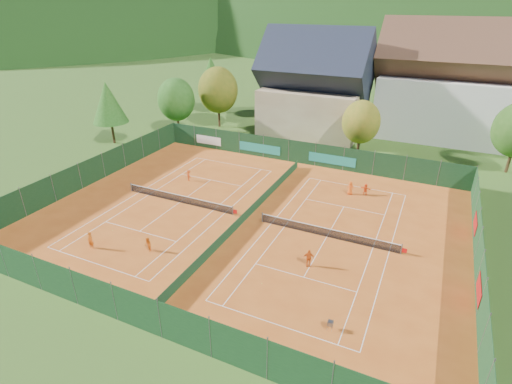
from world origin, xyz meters
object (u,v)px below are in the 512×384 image
(hotel_block_a, at_px, (451,89))
(player_right_far_a, at_px, (350,188))
(player_left_mid, at_px, (148,245))
(player_left_far, at_px, (189,176))
(player_right_far_b, at_px, (366,189))
(player_left_near, at_px, (90,240))
(player_right_near, at_px, (309,258))
(ball_hopper, at_px, (330,323))
(chalet, at_px, (315,90))

(hotel_block_a, distance_m, player_right_far_a, 28.40)
(hotel_block_a, relative_size, player_left_mid, 16.37)
(player_left_far, bearing_deg, player_right_far_b, -138.01)
(hotel_block_a, distance_m, player_left_far, 41.03)
(player_left_near, xyz_separation_m, player_left_mid, (4.75, 1.71, -0.13))
(player_left_mid, height_order, player_right_far_b, player_left_mid)
(player_right_near, bearing_deg, ball_hopper, -80.30)
(chalet, bearing_deg, ball_hopper, -70.70)
(player_right_far_a, relative_size, player_right_far_b, 1.22)
(player_left_near, relative_size, player_right_far_b, 1.25)
(chalet, distance_m, player_right_near, 36.97)
(player_left_far, height_order, player_right_far_b, player_left_far)
(hotel_block_a, height_order, ball_hopper, hotel_block_a)
(hotel_block_a, distance_m, player_right_near, 42.18)
(player_left_far, height_order, player_right_far_a, player_right_far_a)
(player_left_near, height_order, player_right_far_a, player_left_near)
(player_left_near, distance_m, player_left_mid, 5.05)
(ball_hopper, xyz_separation_m, player_right_far_a, (-3.44, 20.44, 0.21))
(player_left_far, bearing_deg, player_left_near, 118.36)
(chalet, xyz_separation_m, player_right_far_b, (12.38, -19.70, -5.99))
(player_right_near, distance_m, player_right_far_a, 14.46)
(player_right_near, bearing_deg, player_left_far, 130.63)
(player_left_near, relative_size, player_left_far, 1.18)
(player_left_mid, relative_size, player_left_far, 0.99)
(hotel_block_a, bearing_deg, ball_hopper, -95.73)
(player_left_near, xyz_separation_m, player_right_far_a, (17.77, 19.92, -0.02))
(ball_hopper, xyz_separation_m, player_left_near, (-21.21, 0.52, 0.23))
(player_right_far_b, bearing_deg, player_right_far_a, 25.01)
(ball_hopper, xyz_separation_m, player_right_far_b, (-1.92, 21.13, 0.08))
(hotel_block_a, bearing_deg, chalet, -162.47)
(player_left_far, bearing_deg, chalet, -78.91)
(hotel_block_a, distance_m, player_right_far_b, 27.39)
(chalet, distance_m, player_left_mid, 39.13)
(player_left_near, height_order, player_right_far_b, player_left_near)
(player_left_far, bearing_deg, ball_hopper, 170.64)
(player_left_mid, bearing_deg, chalet, 120.66)
(ball_hopper, relative_size, player_right_far_a, 0.52)
(chalet, bearing_deg, player_left_mid, -93.21)
(player_right_near, relative_size, player_right_far_a, 1.01)
(player_right_near, bearing_deg, chalet, 86.92)
(ball_hopper, bearing_deg, player_left_mid, 172.31)
(player_left_far, distance_m, player_right_near, 20.64)
(hotel_block_a, xyz_separation_m, player_left_far, (-26.21, -30.85, -6.72))
(ball_hopper, height_order, player_left_near, player_left_near)
(player_right_far_b, bearing_deg, player_right_near, 84.77)
(ball_hopper, bearing_deg, player_left_near, 178.61)
(chalet, relative_size, player_left_far, 12.16)
(chalet, height_order, player_right_far_b, chalet)
(player_right_near, height_order, player_right_far_b, player_right_near)
(ball_hopper, height_order, player_right_far_b, player_right_far_b)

